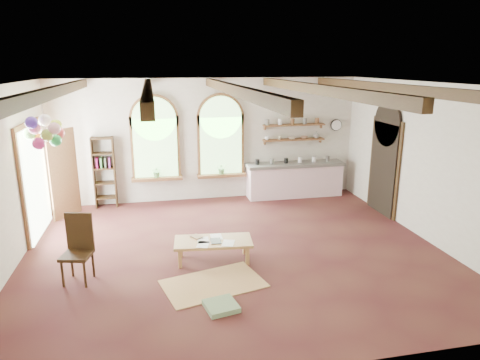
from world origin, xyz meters
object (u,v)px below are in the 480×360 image
object	(u,v)px
kitchen_counter	(294,179)
balloon_cluster	(45,132)
side_chair	(78,263)
coffee_table	(213,243)

from	to	relation	value
kitchen_counter	balloon_cluster	bearing A→B (deg)	-157.22
kitchen_counter	side_chair	distance (m)	6.39
kitchen_counter	coffee_table	xyz separation A→B (m)	(-2.77, -3.55, -0.12)
balloon_cluster	kitchen_counter	bearing A→B (deg)	22.78
coffee_table	balloon_cluster	distance (m)	3.72
kitchen_counter	coffee_table	world-z (taller)	kitchen_counter
kitchen_counter	balloon_cluster	distance (m)	6.46
side_chair	coffee_table	bearing A→B (deg)	7.52
balloon_cluster	coffee_table	bearing A→B (deg)	-21.35
coffee_table	side_chair	distance (m)	2.34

